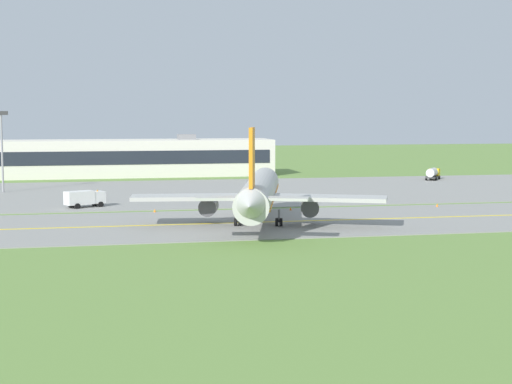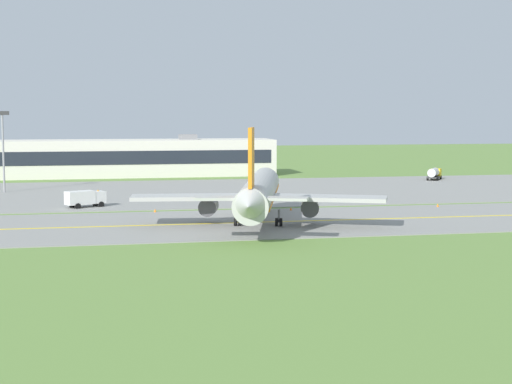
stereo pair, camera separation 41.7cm
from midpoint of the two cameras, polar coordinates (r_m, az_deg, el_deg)
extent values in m
plane|color=olive|center=(102.74, 0.62, -2.25)|extent=(500.00, 500.00, 0.00)
cube|color=gray|center=(102.73, 0.62, -2.22)|extent=(240.00, 28.00, 0.10)
cube|color=gray|center=(145.61, 1.01, 0.10)|extent=(140.00, 52.00, 0.10)
cube|color=yellow|center=(102.72, 0.62, -2.19)|extent=(220.00, 0.60, 0.01)
cylinder|color=#ADADA8|center=(100.76, 0.34, 0.00)|extent=(12.63, 33.88, 4.00)
cone|color=#ADADA8|center=(118.86, 0.83, 0.86)|extent=(4.34, 3.49, 3.80)
cone|color=#ADADA8|center=(82.46, -0.36, -0.97)|extent=(4.11, 3.97, 3.40)
cube|color=orange|center=(100.81, 0.34, -0.28)|extent=(12.01, 31.27, 0.36)
cube|color=#1E232D|center=(116.62, 0.78, 1.12)|extent=(3.75, 2.62, 0.70)
cube|color=#ADADA8|center=(99.46, -4.62, -0.38)|extent=(15.47, 6.58, 0.50)
cylinder|color=#47474C|center=(101.33, -3.34, -1.05)|extent=(3.10, 3.88, 2.30)
cylinder|color=black|center=(102.91, -3.23, -0.95)|extent=(2.09, 0.78, 2.10)
cube|color=#ADADA8|center=(98.52, 5.22, -0.44)|extent=(15.68, 10.27, 0.50)
cylinder|color=#47474C|center=(100.62, 4.04, -1.11)|extent=(3.10, 3.88, 2.30)
cylinder|color=black|center=(102.21, 4.03, -1.00)|extent=(2.09, 0.78, 2.10)
cube|color=orange|center=(85.43, -0.21, 2.52)|extent=(1.52, 4.35, 6.50)
cube|color=#ADADA8|center=(85.85, -2.34, -0.45)|extent=(6.30, 3.30, 0.30)
cube|color=#ADADA8|center=(85.44, 1.93, -0.48)|extent=(6.46, 4.39, 0.30)
cylinder|color=slate|center=(113.97, 0.70, -0.77)|extent=(0.24, 0.24, 1.65)
cylinder|color=black|center=(114.06, 0.70, -1.18)|extent=(0.62, 1.15, 1.10)
cylinder|color=slate|center=(99.28, -1.22, -1.72)|extent=(0.24, 0.24, 1.65)
cylinder|color=black|center=(99.41, -1.38, -2.19)|extent=(0.62, 1.15, 1.10)
cylinder|color=black|center=(99.36, -1.06, -2.20)|extent=(0.62, 1.15, 1.10)
cylinder|color=slate|center=(98.99, 1.78, -1.75)|extent=(0.24, 0.24, 1.65)
cylinder|color=black|center=(99.11, 1.62, -2.22)|extent=(0.62, 1.15, 1.10)
cylinder|color=black|center=(99.09, 1.94, -2.22)|extent=(0.62, 1.15, 1.10)
cube|color=yellow|center=(175.23, 12.99, 1.37)|extent=(2.67, 2.62, 1.80)
cube|color=#1E232D|center=(175.95, 13.04, 1.49)|extent=(1.57, 1.16, 0.81)
cylinder|color=silver|center=(172.27, 12.80, 1.39)|extent=(3.90, 4.47, 1.80)
cube|color=#383838|center=(172.35, 12.79, 1.05)|extent=(4.14, 4.64, 0.24)
cylinder|color=orange|center=(175.16, 13.00, 1.70)|extent=(0.20, 0.20, 0.18)
cylinder|color=black|center=(175.50, 12.66, 1.04)|extent=(0.77, 0.91, 0.90)
cylinder|color=black|center=(175.12, 13.30, 1.02)|extent=(0.77, 0.91, 0.90)
cylinder|color=black|center=(171.75, 12.39, 0.95)|extent=(0.77, 0.91, 0.90)
cylinder|color=black|center=(171.35, 13.08, 0.93)|extent=(0.77, 0.91, 0.90)
cube|color=silver|center=(122.66, -11.27, -0.36)|extent=(2.50, 2.59, 1.80)
cube|color=#1E232D|center=(122.97, -10.96, -0.19)|extent=(0.92, 1.70, 0.81)
cube|color=silver|center=(121.35, -12.54, -0.41)|extent=(4.70, 3.74, 2.00)
cylinder|color=orange|center=(122.56, -11.28, 0.10)|extent=(0.20, 0.20, 0.18)
cylinder|color=black|center=(123.66, -11.47, -0.81)|extent=(0.94, 0.67, 0.90)
cylinder|color=black|center=(121.88, -11.05, -0.89)|extent=(0.94, 0.67, 0.90)
cylinder|color=black|center=(122.07, -13.10, -0.93)|extent=(0.94, 0.67, 0.90)
cylinder|color=black|center=(120.18, -12.68, -1.02)|extent=(0.94, 0.67, 0.90)
cube|color=beige|center=(182.55, -8.97, 2.45)|extent=(65.35, 13.47, 8.33)
cube|color=#1E232D|center=(175.76, -8.87, 2.47)|extent=(62.73, 0.10, 3.00)
cube|color=slate|center=(183.38, -4.90, 4.01)|extent=(4.00, 4.00, 1.20)
cylinder|color=gray|center=(148.77, -17.76, 2.64)|extent=(0.36, 0.36, 14.00)
cube|color=#333333|center=(148.60, -17.85, 5.47)|extent=(2.40, 0.50, 0.70)
cone|color=orange|center=(115.34, 2.65, -1.24)|extent=(0.44, 0.44, 0.60)
cone|color=orange|center=(114.01, -7.22, -1.36)|extent=(0.44, 0.44, 0.60)
cone|color=orange|center=(122.85, 13.13, -0.96)|extent=(0.44, 0.44, 0.60)
camera|label=1|loc=(0.21, -89.88, 0.01)|focal=55.21mm
camera|label=2|loc=(0.21, 90.12, -0.01)|focal=55.21mm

